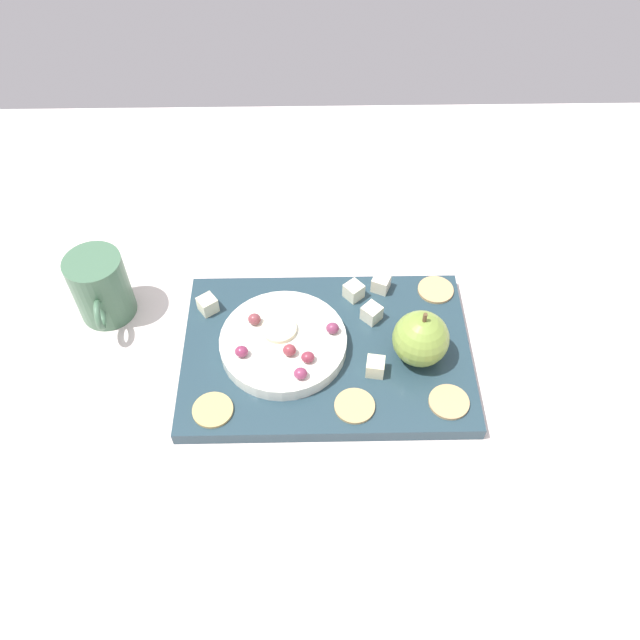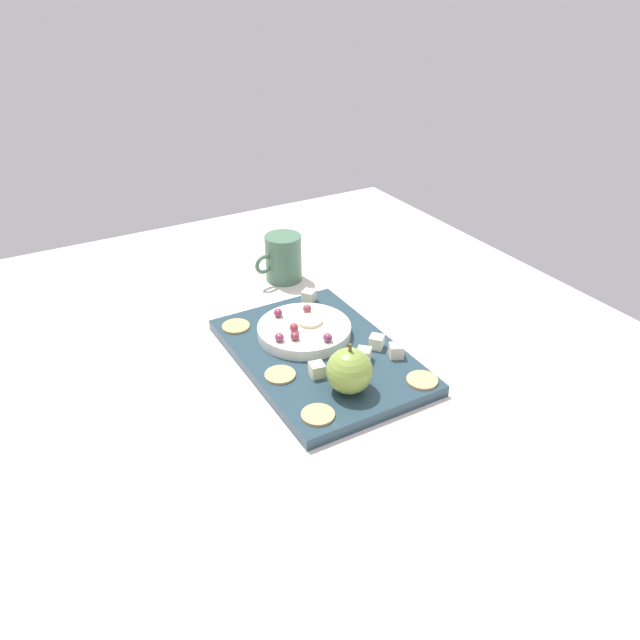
% 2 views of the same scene
% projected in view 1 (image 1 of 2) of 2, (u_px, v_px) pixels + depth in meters
% --- Properties ---
extents(table, '(1.31, 1.09, 0.04)m').
position_uv_depth(table, '(302.00, 348.00, 0.87)').
color(table, silver).
rests_on(table, ground).
extents(platter, '(0.36, 0.25, 0.02)m').
position_uv_depth(platter, '(326.00, 352.00, 0.83)').
color(platter, '#263F4B').
rests_on(platter, table).
extents(serving_dish, '(0.16, 0.16, 0.02)m').
position_uv_depth(serving_dish, '(283.00, 343.00, 0.82)').
color(serving_dish, white).
rests_on(serving_dish, platter).
extents(apple_whole, '(0.07, 0.07, 0.07)m').
position_uv_depth(apple_whole, '(421.00, 339.00, 0.79)').
color(apple_whole, '#819E3F').
rests_on(apple_whole, platter).
extents(apple_stem, '(0.01, 0.01, 0.01)m').
position_uv_depth(apple_stem, '(425.00, 317.00, 0.76)').
color(apple_stem, brown).
rests_on(apple_stem, apple_whole).
extents(cheese_cube_0, '(0.03, 0.03, 0.02)m').
position_uv_depth(cheese_cube_0, '(375.00, 367.00, 0.79)').
color(cheese_cube_0, '#F7F0BF').
rests_on(cheese_cube_0, platter).
extents(cheese_cube_1, '(0.03, 0.03, 0.02)m').
position_uv_depth(cheese_cube_1, '(372.00, 313.00, 0.85)').
color(cheese_cube_1, white).
rests_on(cheese_cube_1, platter).
extents(cheese_cube_2, '(0.03, 0.03, 0.02)m').
position_uv_depth(cheese_cube_2, '(354.00, 291.00, 0.87)').
color(cheese_cube_2, '#F4F0CB').
rests_on(cheese_cube_2, platter).
extents(cheese_cube_3, '(0.03, 0.03, 0.02)m').
position_uv_depth(cheese_cube_3, '(381.00, 283.00, 0.88)').
color(cheese_cube_3, '#F7EBCC').
rests_on(cheese_cube_3, platter).
extents(cheese_cube_4, '(0.03, 0.03, 0.02)m').
position_uv_depth(cheese_cube_4, '(208.00, 305.00, 0.85)').
color(cheese_cube_4, '#EEEAC0').
rests_on(cheese_cube_4, platter).
extents(cracker_0, '(0.05, 0.05, 0.00)m').
position_uv_depth(cracker_0, '(449.00, 402.00, 0.77)').
color(cracker_0, tan).
rests_on(cracker_0, platter).
extents(cracker_1, '(0.05, 0.05, 0.00)m').
position_uv_depth(cracker_1, '(355.00, 406.00, 0.77)').
color(cracker_1, tan).
rests_on(cracker_1, platter).
extents(cracker_2, '(0.05, 0.05, 0.00)m').
position_uv_depth(cracker_2, '(436.00, 290.00, 0.88)').
color(cracker_2, tan).
rests_on(cracker_2, platter).
extents(cracker_3, '(0.05, 0.05, 0.00)m').
position_uv_depth(cracker_3, '(213.00, 410.00, 0.76)').
color(cracker_3, tan).
rests_on(cracker_3, platter).
extents(grape_0, '(0.02, 0.01, 0.01)m').
position_uv_depth(grape_0, '(301.00, 373.00, 0.77)').
color(grape_0, '#8C3558').
rests_on(grape_0, serving_dish).
extents(grape_1, '(0.02, 0.01, 0.01)m').
position_uv_depth(grape_1, '(242.00, 351.00, 0.79)').
color(grape_1, '#872E50').
rests_on(grape_1, serving_dish).
extents(grape_2, '(0.02, 0.01, 0.02)m').
position_uv_depth(grape_2, '(290.00, 350.00, 0.79)').
color(grape_2, '#923741').
rests_on(grape_2, serving_dish).
extents(grape_3, '(0.02, 0.01, 0.01)m').
position_uv_depth(grape_3, '(308.00, 357.00, 0.78)').
color(grape_3, '#893041').
rests_on(grape_3, serving_dish).
extents(grape_4, '(0.02, 0.01, 0.02)m').
position_uv_depth(grape_4, '(255.00, 316.00, 0.82)').
color(grape_4, brown).
rests_on(grape_4, serving_dish).
extents(grape_5, '(0.02, 0.01, 0.01)m').
position_uv_depth(grape_5, '(333.00, 328.00, 0.81)').
color(grape_5, '#823555').
rests_on(grape_5, serving_dish).
extents(apple_slice_0, '(0.04, 0.04, 0.01)m').
position_uv_depth(apple_slice_0, '(279.00, 329.00, 0.81)').
color(apple_slice_0, beige).
rests_on(apple_slice_0, serving_dish).
extents(cup, '(0.07, 0.11, 0.10)m').
position_uv_depth(cup, '(101.00, 287.00, 0.85)').
color(cup, '#466F52').
rests_on(cup, table).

